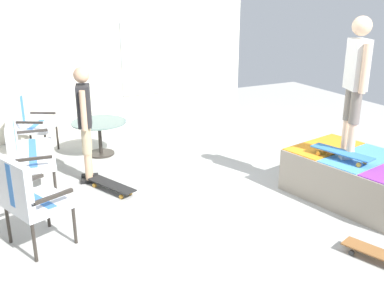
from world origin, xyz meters
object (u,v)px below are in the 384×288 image
at_px(patio_table, 100,131).
at_px(skateboard_on_ramp, 342,153).
at_px(patio_chair_near_house, 29,119).
at_px(person_watching, 85,117).
at_px(patio_chair_by_wall, 27,195).
at_px(skate_ramp, 360,178).
at_px(skateboard_by_bench, 112,185).
at_px(skateboard_spare, 382,256).
at_px(patio_bench, 23,146).
at_px(person_skater, 356,77).

xyz_separation_m(patio_table, skateboard_on_ramp, (-3.12, -2.25, 0.26)).
height_order(patio_chair_near_house, person_watching, person_watching).
relative_size(patio_chair_by_wall, patio_table, 1.13).
bearing_deg(patio_chair_near_house, skate_ramp, -135.91).
relative_size(patio_table, person_watching, 0.55).
bearing_deg(skateboard_by_bench, skateboard_spare, -146.55).
bearing_deg(patio_chair_by_wall, skate_ramp, -99.89).
relative_size(patio_bench, skateboard_by_bench, 1.61).
bearing_deg(patio_table, skate_ramp, -141.07).
bearing_deg(skate_ramp, patio_table, 38.93).
relative_size(skate_ramp, person_watching, 1.34).
height_order(person_watching, skateboard_by_bench, person_watching).
xyz_separation_m(patio_bench, person_watching, (-0.10, -0.84, 0.34)).
bearing_deg(patio_chair_near_house, skateboard_by_bench, -159.67).
bearing_deg(skateboard_spare, patio_table, 20.46).
distance_m(patio_chair_by_wall, skateboard_on_ramp, 3.75).
xyz_separation_m(patio_bench, patio_table, (0.88, -1.29, -0.21)).
height_order(patio_chair_near_house, skateboard_on_ramp, patio_chair_near_house).
relative_size(patio_bench, person_watching, 0.80).
bearing_deg(patio_chair_by_wall, skateboard_by_bench, -49.87).
relative_size(skateboard_spare, skateboard_on_ramp, 1.00).
bearing_deg(patio_chair_near_house, person_watching, -159.21).
distance_m(patio_bench, person_skater, 4.39).
xyz_separation_m(patio_chair_near_house, skateboard_on_ramp, (-3.64, -3.27, 0.05)).
bearing_deg(patio_chair_near_house, skateboard_spare, -151.57).
bearing_deg(patio_chair_near_house, patio_chair_by_wall, 171.97).
bearing_deg(person_skater, skateboard_by_bench, 59.51).
relative_size(person_skater, skateboard_spare, 2.12).
height_order(skate_ramp, skateboard_by_bench, skate_ramp).
distance_m(patio_bench, skateboard_by_bench, 1.30).
bearing_deg(person_watching, patio_chair_by_wall, 146.35).
xyz_separation_m(skate_ramp, skateboard_spare, (-1.20, 0.93, -0.21)).
distance_m(patio_table, skateboard_on_ramp, 3.85).
xyz_separation_m(skateboard_by_bench, skateboard_on_ramp, (-1.63, -2.52, 0.58)).
bearing_deg(patio_bench, person_watching, -97.14).
relative_size(patio_chair_near_house, skateboard_by_bench, 1.25).
xyz_separation_m(patio_table, skateboard_by_bench, (-1.49, 0.27, -0.32)).
relative_size(person_skater, skateboard_by_bench, 2.14).
distance_m(patio_chair_by_wall, person_watching, 1.83).
distance_m(patio_chair_near_house, patio_table, 1.17).
distance_m(patio_bench, patio_chair_near_house, 1.43).
distance_m(skateboard_by_bench, skateboard_spare, 3.46).
height_order(patio_chair_near_house, skateboard_spare, patio_chair_near_house).
bearing_deg(patio_table, patio_chair_by_wall, 149.74).
bearing_deg(patio_chair_by_wall, person_skater, -98.65).
bearing_deg(patio_chair_by_wall, skateboard_spare, -121.68).
distance_m(patio_bench, person_watching, 0.91).
xyz_separation_m(patio_chair_by_wall, skateboard_spare, (-1.90, -3.08, -0.53)).
distance_m(person_watching, person_skater, 3.58).
height_order(person_watching, skateboard_spare, person_watching).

